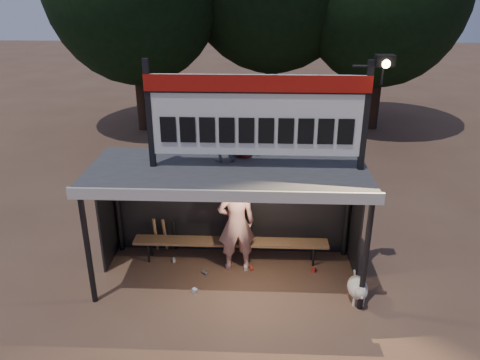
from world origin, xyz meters
name	(u,v)px	position (x,y,z in m)	size (l,w,h in m)	color
ground	(229,276)	(0.00, 0.00, 0.00)	(80.00, 80.00, 0.00)	brown
player	(236,223)	(0.13, 0.31, 1.02)	(0.74, 0.49, 2.04)	white
child_a	(222,135)	(-0.13, 0.33, 2.82)	(0.48, 0.38, 0.99)	gray
child_b	(242,128)	(0.23, 0.59, 2.87)	(0.54, 0.35, 1.10)	#A9211A
dugout_shelter	(229,186)	(0.00, 0.24, 1.85)	(5.10, 2.08, 2.32)	#39393C
scoreboard_assembly	(260,113)	(0.56, -0.01, 3.32)	(4.10, 0.27, 1.99)	black
bench	(231,242)	(0.00, 0.55, 0.43)	(4.00, 0.35, 0.48)	olive
dog	(358,288)	(2.38, -0.70, 0.28)	(0.36, 0.81, 0.49)	beige
bats	(165,235)	(-1.42, 0.82, 0.43)	(0.48, 0.33, 0.84)	#A27D4B
litter	(232,271)	(0.04, 0.09, 0.04)	(2.98, 1.16, 0.08)	#A5241C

